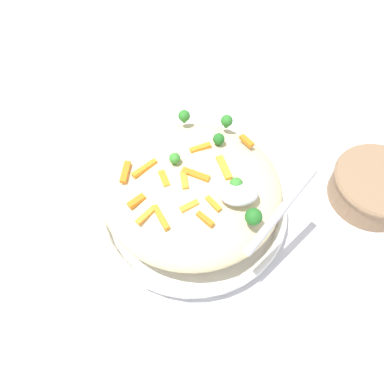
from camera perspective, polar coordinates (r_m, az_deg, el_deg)
ground_plane at (r=0.68m, az=0.00°, el=-3.10°), size 2.40×2.40×0.00m
serving_bowl at (r=0.66m, az=0.00°, el=-2.25°), size 0.32×0.32×0.04m
pasta_mound at (r=0.62m, az=0.00°, el=0.25°), size 0.28×0.27×0.08m
carrot_piece_0 at (r=0.64m, az=7.96°, el=7.39°), size 0.02×0.03×0.01m
carrot_piece_1 at (r=0.58m, az=0.51°, el=2.65°), size 0.04×0.03×0.01m
carrot_piece_2 at (r=0.58m, az=-1.14°, el=1.66°), size 0.01×0.03×0.01m
carrot_piece_3 at (r=0.56m, az=3.11°, el=-1.69°), size 0.02×0.03×0.01m
carrot_piece_4 at (r=0.56m, az=-0.38°, el=-2.08°), size 0.03×0.02×0.01m
carrot_piece_5 at (r=0.60m, az=-9.68°, el=2.90°), size 0.02×0.04×0.01m
carrot_piece_6 at (r=0.56m, az=-6.68°, el=-3.33°), size 0.03×0.03×0.01m
carrot_piece_7 at (r=0.55m, az=-4.56°, el=-3.71°), size 0.02×0.04×0.01m
carrot_piece_8 at (r=0.59m, az=4.69°, el=3.56°), size 0.02×0.04×0.01m
carrot_piece_9 at (r=0.55m, az=1.92°, el=-3.97°), size 0.02×0.03×0.01m
carrot_piece_10 at (r=0.57m, az=-8.08°, el=-1.30°), size 0.03×0.02×0.01m
carrot_piece_11 at (r=0.62m, az=1.22°, el=6.45°), size 0.03×0.02×0.01m
carrot_piece_12 at (r=0.60m, az=-6.92°, el=3.42°), size 0.04×0.03×0.01m
carrot_piece_13 at (r=0.58m, az=-4.07°, el=1.84°), size 0.02×0.03×0.01m
broccoli_floret_0 at (r=0.65m, az=5.07°, el=10.25°), size 0.02×0.02×0.02m
broccoli_floret_1 at (r=0.57m, az=6.44°, el=1.12°), size 0.02×0.02×0.03m
broccoli_floret_2 at (r=0.54m, az=8.93°, el=-3.59°), size 0.02×0.02×0.03m
broccoli_floret_3 at (r=0.62m, az=3.91°, el=7.68°), size 0.02×0.02×0.02m
broccoli_floret_4 at (r=0.59m, az=-2.52°, el=4.89°), size 0.02×0.02×0.02m
broccoli_floret_5 at (r=0.65m, az=-1.40°, el=10.98°), size 0.02×0.02×0.02m
serving_spoon at (r=0.55m, az=8.71°, el=-1.09°), size 0.13×0.12×0.07m
companion_bowl at (r=0.74m, az=25.19°, el=0.70°), size 0.15×0.15×0.06m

